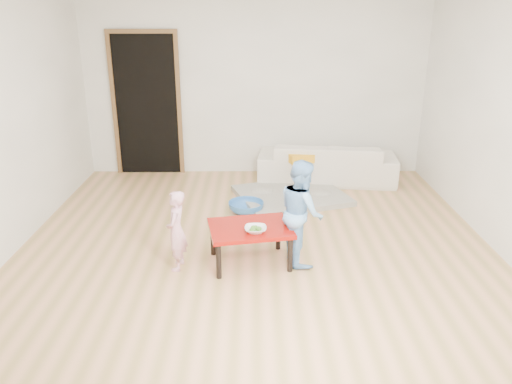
{
  "coord_description": "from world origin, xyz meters",
  "views": [
    {
      "loc": [
        -0.03,
        -4.89,
        2.38
      ],
      "look_at": [
        0.0,
        -0.2,
        0.65
      ],
      "focal_mm": 35.0,
      "sensor_mm": 36.0,
      "label": 1
    }
  ],
  "objects_px": {
    "red_table": "(250,245)",
    "bowl": "(256,229)",
    "child_pink": "(176,231)",
    "basin": "(246,207)",
    "child_blue": "(301,212)",
    "sofa": "(327,162)"
  },
  "relations": [
    {
      "from": "basin",
      "to": "red_table",
      "type": "bearing_deg",
      "value": -87.43
    },
    {
      "from": "red_table",
      "to": "child_blue",
      "type": "xyz_separation_m",
      "value": [
        0.5,
        0.06,
        0.33
      ]
    },
    {
      "from": "child_blue",
      "to": "basin",
      "type": "bearing_deg",
      "value": 10.86
    },
    {
      "from": "child_blue",
      "to": "bowl",
      "type": "bearing_deg",
      "value": 99.01
    },
    {
      "from": "red_table",
      "to": "child_blue",
      "type": "bearing_deg",
      "value": 6.61
    },
    {
      "from": "sofa",
      "to": "red_table",
      "type": "height_order",
      "value": "sofa"
    },
    {
      "from": "red_table",
      "to": "child_pink",
      "type": "xyz_separation_m",
      "value": [
        -0.7,
        -0.1,
        0.2
      ]
    },
    {
      "from": "sofa",
      "to": "basin",
      "type": "distance_m",
      "value": 1.7
    },
    {
      "from": "sofa",
      "to": "red_table",
      "type": "distance_m",
      "value": 2.75
    },
    {
      "from": "sofa",
      "to": "red_table",
      "type": "xyz_separation_m",
      "value": [
        -1.1,
        -2.52,
        -0.09
      ]
    },
    {
      "from": "sofa",
      "to": "bowl",
      "type": "height_order",
      "value": "sofa"
    },
    {
      "from": "child_pink",
      "to": "basin",
      "type": "xyz_separation_m",
      "value": [
        0.64,
        1.4,
        -0.33
      ]
    },
    {
      "from": "child_blue",
      "to": "basin",
      "type": "relative_size",
      "value": 2.39
    },
    {
      "from": "child_pink",
      "to": "basin",
      "type": "distance_m",
      "value": 1.58
    },
    {
      "from": "red_table",
      "to": "bowl",
      "type": "xyz_separation_m",
      "value": [
        0.05,
        -0.13,
        0.22
      ]
    },
    {
      "from": "child_blue",
      "to": "sofa",
      "type": "bearing_deg",
      "value": -27.0
    },
    {
      "from": "sofa",
      "to": "bowl",
      "type": "relative_size",
      "value": 9.44
    },
    {
      "from": "sofa",
      "to": "child_pink",
      "type": "xyz_separation_m",
      "value": [
        -1.8,
        -2.62,
        0.11
      ]
    },
    {
      "from": "sofa",
      "to": "red_table",
      "type": "relative_size",
      "value": 2.5
    },
    {
      "from": "bowl",
      "to": "child_pink",
      "type": "bearing_deg",
      "value": 178.12
    },
    {
      "from": "child_blue",
      "to": "child_pink",
      "type": "bearing_deg",
      "value": 84.23
    },
    {
      "from": "child_pink",
      "to": "basin",
      "type": "bearing_deg",
      "value": 159.48
    }
  ]
}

